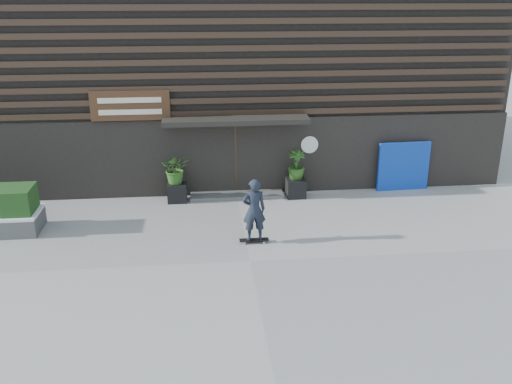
{
  "coord_description": "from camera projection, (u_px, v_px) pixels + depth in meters",
  "views": [
    {
      "loc": [
        -1.15,
        -12.44,
        6.39
      ],
      "look_at": [
        0.35,
        1.97,
        1.1
      ],
      "focal_mm": 39.43,
      "sensor_mm": 36.0,
      "label": 1
    }
  ],
  "objects": [
    {
      "name": "skateboarder",
      "position": [
        254.0,
        210.0,
        14.61
      ],
      "size": [
        0.78,
        0.46,
        1.79
      ],
      "color": "black",
      "rests_on": "ground"
    },
    {
      "name": "ground",
      "position": [
        250.0,
        261.0,
        13.92
      ],
      "size": [
        80.0,
        80.0,
        0.0
      ],
      "primitive_type": "plane",
      "color": "#A09C97",
      "rests_on": "ground"
    },
    {
      "name": "blue_tarp",
      "position": [
        403.0,
        166.0,
        18.58
      ],
      "size": [
        1.74,
        0.2,
        1.63
      ],
      "primitive_type": "cube",
      "rotation": [
        0.0,
        0.0,
        0.05
      ],
      "color": "#0D34A9",
      "rests_on": "ground"
    },
    {
      "name": "planter_pot_left",
      "position": [
        177.0,
        192.0,
        17.75
      ],
      "size": [
        0.6,
        0.6,
        0.6
      ],
      "primitive_type": "cube",
      "color": "black",
      "rests_on": "ground"
    },
    {
      "name": "building",
      "position": [
        226.0,
        53.0,
        21.86
      ],
      "size": [
        18.0,
        11.0,
        8.0
      ],
      "color": "black",
      "rests_on": "ground"
    },
    {
      "name": "bamboo_right",
      "position": [
        296.0,
        165.0,
        17.85
      ],
      "size": [
        0.54,
        0.54,
        0.96
      ],
      "primitive_type": "imported",
      "color": "#2D591E",
      "rests_on": "planter_pot_right"
    },
    {
      "name": "planter_pot_right",
      "position": [
        296.0,
        188.0,
        18.12
      ],
      "size": [
        0.6,
        0.6,
        0.6
      ],
      "primitive_type": "cube",
      "color": "black",
      "rests_on": "ground"
    },
    {
      "name": "bamboo_left",
      "position": [
        176.0,
        169.0,
        17.48
      ],
      "size": [
        0.86,
        0.75,
        0.96
      ],
      "primitive_type": "imported",
      "color": "#2D591E",
      "rests_on": "planter_pot_left"
    },
    {
      "name": "entrance_step",
      "position": [
        237.0,
        195.0,
        18.2
      ],
      "size": [
        3.0,
        0.8,
        0.12
      ],
      "primitive_type": "cube",
      "color": "#4B4A48",
      "rests_on": "ground"
    }
  ]
}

